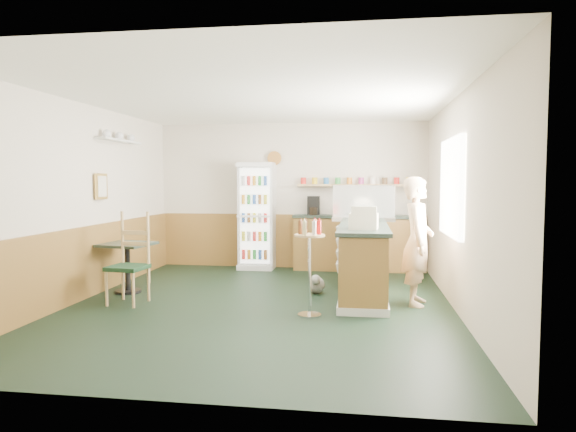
% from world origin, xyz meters
% --- Properties ---
extents(ground, '(6.00, 6.00, 0.00)m').
position_xyz_m(ground, '(0.00, 0.00, 0.00)').
color(ground, black).
rests_on(ground, ground).
extents(room_envelope, '(5.04, 6.02, 2.72)m').
position_xyz_m(room_envelope, '(-0.23, 0.73, 1.52)').
color(room_envelope, beige).
rests_on(room_envelope, ground).
extents(service_counter, '(0.68, 3.01, 1.01)m').
position_xyz_m(service_counter, '(1.35, 1.07, 0.46)').
color(service_counter, olive).
rests_on(service_counter, ground).
extents(back_counter, '(2.24, 0.42, 1.69)m').
position_xyz_m(back_counter, '(1.19, 2.80, 0.55)').
color(back_counter, olive).
rests_on(back_counter, ground).
extents(drinks_fridge, '(0.65, 0.54, 1.96)m').
position_xyz_m(drinks_fridge, '(-0.60, 2.74, 0.98)').
color(drinks_fridge, white).
rests_on(drinks_fridge, ground).
extents(display_case, '(0.96, 0.50, 0.54)m').
position_xyz_m(display_case, '(1.35, 1.55, 1.28)').
color(display_case, silver).
rests_on(display_case, service_counter).
extents(cash_register, '(0.39, 0.41, 0.21)m').
position_xyz_m(cash_register, '(1.35, 0.15, 1.11)').
color(cash_register, '#EEE5C5').
rests_on(cash_register, service_counter).
extents(shopkeeper, '(0.47, 0.61, 1.69)m').
position_xyz_m(shopkeeper, '(2.05, 0.31, 0.84)').
color(shopkeeper, tan).
rests_on(shopkeeper, ground).
extents(condiment_stand, '(0.37, 0.37, 1.16)m').
position_xyz_m(condiment_stand, '(0.71, -0.44, 0.75)').
color(condiment_stand, silver).
rests_on(condiment_stand, ground).
extents(newspaper_rack, '(0.09, 0.45, 0.72)m').
position_xyz_m(newspaper_rack, '(0.99, 1.30, 0.59)').
color(newspaper_rack, black).
rests_on(newspaper_rack, ground).
extents(cafe_table, '(0.76, 0.76, 0.73)m').
position_xyz_m(cafe_table, '(-2.05, 0.46, 0.51)').
color(cafe_table, black).
rests_on(cafe_table, ground).
extents(cafe_chair, '(0.50, 0.50, 1.22)m').
position_xyz_m(cafe_chair, '(-1.74, -0.08, 0.64)').
color(cafe_chair, black).
rests_on(cafe_chair, ground).
extents(dog_doorstop, '(0.24, 0.31, 0.29)m').
position_xyz_m(dog_doorstop, '(0.68, 0.79, 0.14)').
color(dog_doorstop, gray).
rests_on(dog_doorstop, ground).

